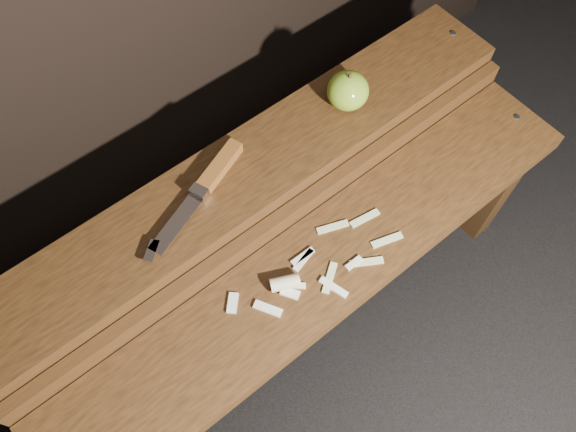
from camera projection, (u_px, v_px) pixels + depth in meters
ground at (302, 314)px, 1.46m from camera, size 60.00×60.00×0.00m
bench_front_tier at (326, 280)px, 1.12m from camera, size 1.20×0.20×0.42m
bench_rear_tier at (256, 189)px, 1.16m from camera, size 1.20×0.21×0.50m
apple at (348, 91)px, 1.12m from camera, size 0.09×0.09×0.09m
knife at (209, 180)px, 1.05m from camera, size 0.28×0.12×0.03m
apple_scraps at (304, 275)px, 1.05m from camera, size 0.36×0.15×0.03m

